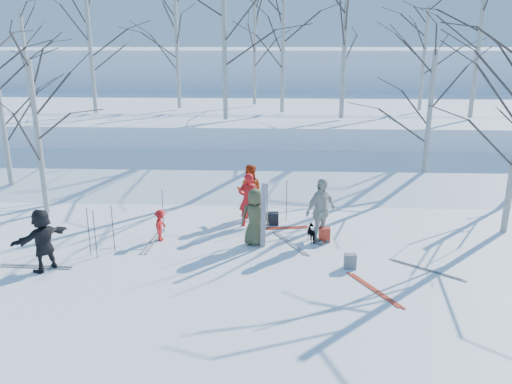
{
  "coord_description": "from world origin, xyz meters",
  "views": [
    {
      "loc": [
        0.65,
        -12.46,
        5.48
      ],
      "look_at": [
        0.0,
        1.5,
        1.3
      ],
      "focal_mm": 35.0,
      "sensor_mm": 36.0,
      "label": 1
    }
  ],
  "objects_px": {
    "skier_olive_center": "(255,217)",
    "backpack_dark": "(273,219)",
    "skier_red_seated": "(161,225)",
    "skier_cream_east": "(321,211)",
    "skier_grey_west": "(43,240)",
    "backpack_red": "(324,235)",
    "backpack_grey": "(350,261)",
    "dog": "(312,233)",
    "skier_red_north": "(248,200)",
    "skier_redor_behind": "(249,191)"
  },
  "relations": [
    {
      "from": "skier_grey_west",
      "to": "backpack_red",
      "type": "bearing_deg",
      "value": 141.65
    },
    {
      "from": "backpack_dark",
      "to": "dog",
      "type": "bearing_deg",
      "value": -48.83
    },
    {
      "from": "skier_grey_west",
      "to": "backpack_grey",
      "type": "relative_size",
      "value": 4.23
    },
    {
      "from": "backpack_red",
      "to": "backpack_dark",
      "type": "relative_size",
      "value": 1.05
    },
    {
      "from": "skier_redor_behind",
      "to": "backpack_grey",
      "type": "relative_size",
      "value": 4.63
    },
    {
      "from": "skier_redor_behind",
      "to": "backpack_dark",
      "type": "relative_size",
      "value": 4.4
    },
    {
      "from": "skier_cream_east",
      "to": "backpack_grey",
      "type": "height_order",
      "value": "skier_cream_east"
    },
    {
      "from": "dog",
      "to": "backpack_red",
      "type": "distance_m",
      "value": 0.34
    },
    {
      "from": "backpack_red",
      "to": "backpack_grey",
      "type": "bearing_deg",
      "value": -74.07
    },
    {
      "from": "backpack_dark",
      "to": "skier_redor_behind",
      "type": "bearing_deg",
      "value": 137.49
    },
    {
      "from": "skier_red_seated",
      "to": "backpack_grey",
      "type": "relative_size",
      "value": 2.45
    },
    {
      "from": "skier_olive_center",
      "to": "backpack_grey",
      "type": "bearing_deg",
      "value": 146.86
    },
    {
      "from": "skier_red_seated",
      "to": "backpack_dark",
      "type": "bearing_deg",
      "value": -60.09
    },
    {
      "from": "skier_red_seated",
      "to": "skier_grey_west",
      "type": "bearing_deg",
      "value": 135.76
    },
    {
      "from": "skier_red_seated",
      "to": "skier_cream_east",
      "type": "bearing_deg",
      "value": -83.42
    },
    {
      "from": "skier_red_seated",
      "to": "backpack_grey",
      "type": "xyz_separation_m",
      "value": [
        5.2,
        -1.63,
        -0.28
      ]
    },
    {
      "from": "skier_cream_east",
      "to": "backpack_red",
      "type": "relative_size",
      "value": 4.49
    },
    {
      "from": "skier_grey_west",
      "to": "dog",
      "type": "bearing_deg",
      "value": 142.53
    },
    {
      "from": "skier_olive_center",
      "to": "skier_red_seated",
      "type": "bearing_deg",
      "value": -6.02
    },
    {
      "from": "skier_olive_center",
      "to": "backpack_dark",
      "type": "bearing_deg",
      "value": -109.76
    },
    {
      "from": "skier_olive_center",
      "to": "dog",
      "type": "bearing_deg",
      "value": -172.35
    },
    {
      "from": "skier_cream_east",
      "to": "backpack_red",
      "type": "height_order",
      "value": "skier_cream_east"
    },
    {
      "from": "backpack_grey",
      "to": "skier_red_north",
      "type": "bearing_deg",
      "value": 132.82
    },
    {
      "from": "skier_red_seated",
      "to": "dog",
      "type": "relative_size",
      "value": 1.62
    },
    {
      "from": "skier_cream_east",
      "to": "backpack_dark",
      "type": "distance_m",
      "value": 2.06
    },
    {
      "from": "dog",
      "to": "backpack_grey",
      "type": "distance_m",
      "value": 1.95
    },
    {
      "from": "skier_red_north",
      "to": "skier_redor_behind",
      "type": "xyz_separation_m",
      "value": [
        -0.01,
        0.81,
        0.03
      ]
    },
    {
      "from": "skier_red_north",
      "to": "skier_red_seated",
      "type": "distance_m",
      "value": 2.81
    },
    {
      "from": "skier_red_seated",
      "to": "backpack_dark",
      "type": "distance_m",
      "value": 3.53
    },
    {
      "from": "skier_olive_center",
      "to": "backpack_red",
      "type": "bearing_deg",
      "value": -174.39
    },
    {
      "from": "backpack_red",
      "to": "backpack_grey",
      "type": "distance_m",
      "value": 1.82
    },
    {
      "from": "skier_red_north",
      "to": "skier_cream_east",
      "type": "distance_m",
      "value": 2.49
    },
    {
      "from": "skier_redor_behind",
      "to": "skier_red_north",
      "type": "bearing_deg",
      "value": 96.99
    },
    {
      "from": "skier_cream_east",
      "to": "skier_grey_west",
      "type": "distance_m",
      "value": 7.34
    },
    {
      "from": "backpack_grey",
      "to": "backpack_dark",
      "type": "height_order",
      "value": "backpack_dark"
    },
    {
      "from": "skier_grey_west",
      "to": "backpack_red",
      "type": "distance_m",
      "value": 7.51
    },
    {
      "from": "skier_red_seated",
      "to": "skier_cream_east",
      "type": "distance_m",
      "value": 4.59
    },
    {
      "from": "skier_red_north",
      "to": "skier_redor_behind",
      "type": "bearing_deg",
      "value": -100.76
    },
    {
      "from": "skier_olive_center",
      "to": "skier_red_north",
      "type": "bearing_deg",
      "value": -82.12
    },
    {
      "from": "backpack_red",
      "to": "skier_grey_west",
      "type": "bearing_deg",
      "value": -163.0
    },
    {
      "from": "dog",
      "to": "backpack_dark",
      "type": "bearing_deg",
      "value": -66.35
    },
    {
      "from": "backpack_grey",
      "to": "dog",
      "type": "bearing_deg",
      "value": 115.53
    },
    {
      "from": "skier_olive_center",
      "to": "backpack_dark",
      "type": "height_order",
      "value": "skier_olive_center"
    },
    {
      "from": "dog",
      "to": "backpack_red",
      "type": "height_order",
      "value": "dog"
    },
    {
      "from": "skier_cream_east",
      "to": "skier_redor_behind",
      "type": "bearing_deg",
      "value": 93.06
    },
    {
      "from": "skier_olive_center",
      "to": "backpack_red",
      "type": "relative_size",
      "value": 3.89
    },
    {
      "from": "backpack_red",
      "to": "skier_cream_east",
      "type": "bearing_deg",
      "value": -158.91
    },
    {
      "from": "backpack_dark",
      "to": "skier_grey_west",
      "type": "bearing_deg",
      "value": -148.25
    },
    {
      "from": "skier_olive_center",
      "to": "skier_redor_behind",
      "type": "relative_size",
      "value": 0.93
    },
    {
      "from": "skier_grey_west",
      "to": "backpack_grey",
      "type": "xyz_separation_m",
      "value": [
        7.66,
        0.44,
        -0.61
      ]
    }
  ]
}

